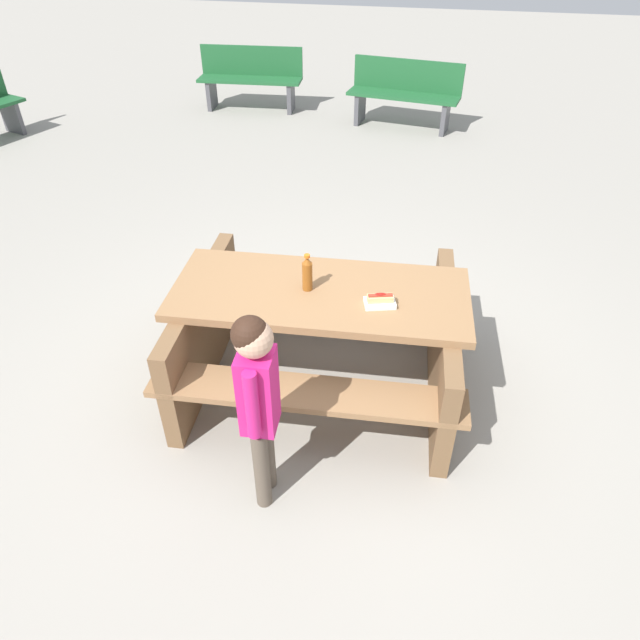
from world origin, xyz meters
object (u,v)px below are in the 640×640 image
soda_bottle (307,273)px  child_in_coat (258,392)px  park_bench_near (405,93)px  picnic_table (320,330)px  hotdog_tray (380,301)px  park_bench_mid (251,77)px

soda_bottle → child_in_coat: bearing=-92.0°
child_in_coat → park_bench_near: child_in_coat is taller
child_in_coat → picnic_table: bearing=83.3°
picnic_table → hotdog_tray: hotdog_tray is taller
picnic_table → child_in_coat: 1.00m
child_in_coat → park_bench_near: 6.27m
soda_bottle → hotdog_tray: soda_bottle is taller
picnic_table → park_bench_near: bearing=89.2°
soda_bottle → child_in_coat: child_in_coat is taller
picnic_table → soda_bottle: (-0.08, 0.00, 0.42)m
hotdog_tray → park_bench_mid: bearing=114.1°
picnic_table → soda_bottle: soda_bottle is taller
hotdog_tray → park_bench_near: bearing=93.1°
soda_bottle → child_in_coat: size_ratio=0.20×
hotdog_tray → child_in_coat: child_in_coat is taller
hotdog_tray → child_in_coat: 0.99m
picnic_table → park_bench_mid: 6.07m
soda_bottle → hotdog_tray: 0.46m
park_bench_mid → hotdog_tray: bearing=-65.9°
picnic_table → child_in_coat: bearing=-96.7°
picnic_table → child_in_coat: (-0.11, -0.94, 0.33)m
picnic_table → park_bench_near: 5.32m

